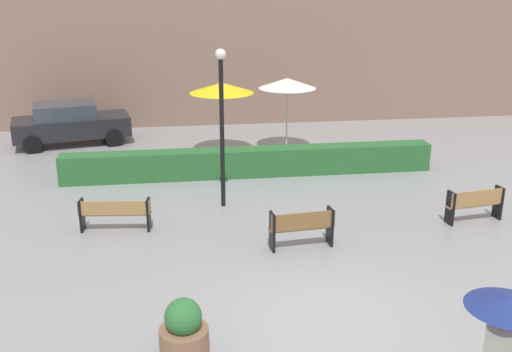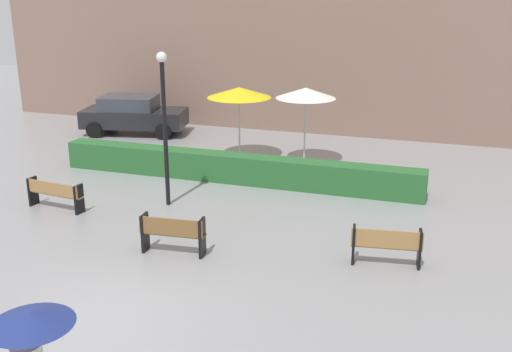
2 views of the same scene
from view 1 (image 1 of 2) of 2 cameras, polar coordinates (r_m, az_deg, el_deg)
ground_plane at (r=11.18m, az=6.88°, el=-13.40°), size 60.00×60.00×0.00m
bench_far_left at (r=14.80m, az=-13.55°, el=-3.45°), size 1.77×0.52×0.81m
bench_mid_center at (r=13.51m, az=4.48°, el=-4.90°), size 1.53×0.51×0.90m
bench_far_right at (r=15.93m, az=20.55°, el=-2.45°), size 1.56×0.54×0.87m
pedestrian_with_umbrella at (r=8.32m, az=22.60°, el=-15.32°), size 1.04×1.04×2.18m
planter_pot at (r=9.99m, az=-7.03°, el=-14.71°), size 0.82×0.82×1.01m
lamp_post at (r=15.42m, az=-3.35°, el=6.08°), size 0.28×0.28×4.25m
patio_umbrella_yellow at (r=20.24m, az=-3.36°, el=8.54°), size 2.20×2.20×2.59m
patio_umbrella_white at (r=20.66m, az=3.07°, el=8.98°), size 2.01×2.01×2.67m
hedge_strip at (r=18.51m, az=-0.58°, el=1.36°), size 11.66×0.70×0.88m
parked_car at (r=23.16m, az=-17.61°, el=4.95°), size 4.47×2.65×1.57m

